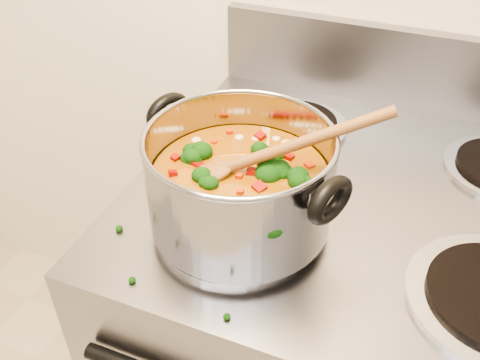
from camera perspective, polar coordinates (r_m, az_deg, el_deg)
name	(u,v)px	position (r m, az deg, el deg)	size (l,w,h in m)	color
electric_range	(344,359)	(1.23, 11.06, -18.22)	(0.79, 0.71, 1.08)	gray
stockpot	(240,183)	(0.76, -0.04, -0.34)	(0.33, 0.27, 0.16)	gray
wooden_spoon	(254,159)	(0.74, 1.54, 2.30)	(0.28, 0.16, 0.12)	brown
cooktop_crumbs	(211,248)	(0.78, -3.12, -7.29)	(0.35, 0.35, 0.01)	black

